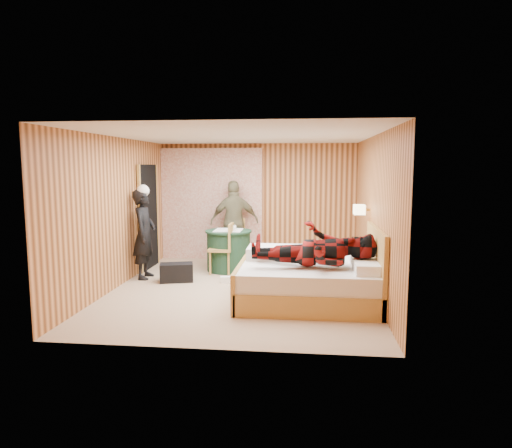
# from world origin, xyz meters

# --- Properties ---
(floor) EXTENTS (4.20, 5.00, 0.01)m
(floor) POSITION_xyz_m (0.00, 0.00, 0.00)
(floor) COLOR tan
(floor) RESTS_ON ground
(ceiling) EXTENTS (4.20, 5.00, 0.01)m
(ceiling) POSITION_xyz_m (0.00, 0.00, 2.50)
(ceiling) COLOR silver
(ceiling) RESTS_ON wall_back
(wall_back) EXTENTS (4.20, 0.02, 2.50)m
(wall_back) POSITION_xyz_m (0.00, 2.50, 1.25)
(wall_back) COLOR tan
(wall_back) RESTS_ON floor
(wall_left) EXTENTS (0.02, 5.00, 2.50)m
(wall_left) POSITION_xyz_m (-2.10, 0.00, 1.25)
(wall_left) COLOR tan
(wall_left) RESTS_ON floor
(wall_right) EXTENTS (0.02, 5.00, 2.50)m
(wall_right) POSITION_xyz_m (2.10, 0.00, 1.25)
(wall_right) COLOR tan
(wall_right) RESTS_ON floor
(curtain) EXTENTS (2.20, 0.08, 2.40)m
(curtain) POSITION_xyz_m (-1.00, 2.43, 1.20)
(curtain) COLOR silver
(curtain) RESTS_ON floor
(doorway) EXTENTS (0.06, 0.90, 2.05)m
(doorway) POSITION_xyz_m (-2.06, 1.40, 1.02)
(doorway) COLOR black
(doorway) RESTS_ON floor
(wall_lamp) EXTENTS (0.26, 0.24, 0.16)m
(wall_lamp) POSITION_xyz_m (1.92, 0.45, 1.30)
(wall_lamp) COLOR gold
(wall_lamp) RESTS_ON wall_right
(bed) EXTENTS (2.09, 1.64, 1.13)m
(bed) POSITION_xyz_m (1.12, -0.57, 0.33)
(bed) COLOR tan
(bed) RESTS_ON floor
(nightstand) EXTENTS (0.45, 0.62, 0.59)m
(nightstand) POSITION_xyz_m (1.88, 0.58, 0.31)
(nightstand) COLOR tan
(nightstand) RESTS_ON floor
(round_table) EXTENTS (0.90, 0.90, 0.80)m
(round_table) POSITION_xyz_m (-0.45, 1.35, 0.40)
(round_table) COLOR #1E4129
(round_table) RESTS_ON floor
(chair_far) EXTENTS (0.43, 0.43, 0.93)m
(chair_far) POSITION_xyz_m (-0.45, 2.06, 0.54)
(chair_far) COLOR tan
(chair_far) RESTS_ON floor
(chair_near) EXTENTS (0.43, 0.43, 0.95)m
(chair_near) POSITION_xyz_m (-0.47, 1.09, 0.55)
(chair_near) COLOR tan
(chair_near) RESTS_ON floor
(duffel_bag) EXTENTS (0.63, 0.44, 0.32)m
(duffel_bag) POSITION_xyz_m (-1.22, 0.39, 0.16)
(duffel_bag) COLOR black
(duffel_bag) RESTS_ON floor
(sneaker_left) EXTENTS (0.26, 0.14, 0.11)m
(sneaker_left) POSITION_xyz_m (-0.11, 0.49, 0.06)
(sneaker_left) COLOR white
(sneaker_left) RESTS_ON floor
(sneaker_right) EXTENTS (0.27, 0.15, 0.11)m
(sneaker_right) POSITION_xyz_m (-0.30, 0.38, 0.06)
(sneaker_right) COLOR white
(sneaker_right) RESTS_ON floor
(woman_standing) EXTENTS (0.40, 0.60, 1.61)m
(woman_standing) POSITION_xyz_m (-1.85, 0.58, 0.81)
(woman_standing) COLOR black
(woman_standing) RESTS_ON floor
(man_at_table) EXTENTS (1.09, 0.67, 1.72)m
(man_at_table) POSITION_xyz_m (-0.45, 2.10, 0.86)
(man_at_table) COLOR #726C4C
(man_at_table) RESTS_ON floor
(man_on_bed) EXTENTS (0.86, 0.67, 1.77)m
(man_on_bed) POSITION_xyz_m (1.15, -0.80, 1.00)
(man_on_bed) COLOR maroon
(man_on_bed) RESTS_ON bed
(book_lower) EXTENTS (0.25, 0.27, 0.02)m
(book_lower) POSITION_xyz_m (1.88, 0.53, 0.60)
(book_lower) COLOR white
(book_lower) RESTS_ON nightstand
(book_upper) EXTENTS (0.26, 0.28, 0.02)m
(book_upper) POSITION_xyz_m (1.88, 0.53, 0.62)
(book_upper) COLOR white
(book_upper) RESTS_ON nightstand
(cup_nightstand) EXTENTS (0.12, 0.12, 0.09)m
(cup_nightstand) POSITION_xyz_m (1.88, 0.71, 0.64)
(cup_nightstand) COLOR white
(cup_nightstand) RESTS_ON nightstand
(cup_table) EXTENTS (0.16, 0.16, 0.10)m
(cup_table) POSITION_xyz_m (-0.35, 1.30, 0.85)
(cup_table) COLOR white
(cup_table) RESTS_ON round_table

